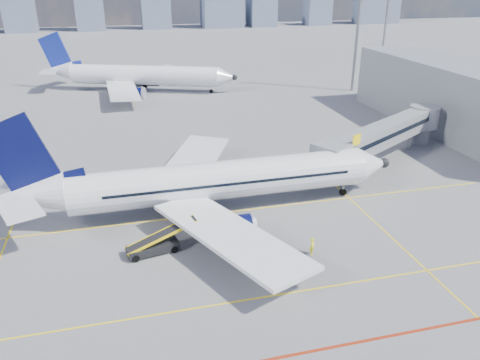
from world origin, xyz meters
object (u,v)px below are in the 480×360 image
(main_aircraft, at_px, (206,182))
(belt_loader, at_px, (155,246))
(ramp_worker, at_px, (312,246))
(second_aircraft, at_px, (136,75))
(baggage_tug, at_px, (291,264))
(cargo_dolly, at_px, (261,258))

(main_aircraft, relative_size, belt_loader, 6.20)
(belt_loader, xyz_separation_m, ramp_worker, (13.01, -3.63, 0.15))
(second_aircraft, distance_m, baggage_tug, 69.54)
(belt_loader, bearing_deg, second_aircraft, 77.89)
(baggage_tug, relative_size, ramp_worker, 1.37)
(main_aircraft, bearing_deg, belt_loader, -132.27)
(main_aircraft, height_order, ramp_worker, main_aircraft)
(belt_loader, height_order, ramp_worker, belt_loader)
(ramp_worker, bearing_deg, second_aircraft, 39.50)
(cargo_dolly, relative_size, ramp_worker, 2.09)
(second_aircraft, xyz_separation_m, baggage_tug, (8.50, -68.97, -2.56))
(cargo_dolly, bearing_deg, belt_loader, 128.08)
(belt_loader, distance_m, ramp_worker, 13.51)
(ramp_worker, bearing_deg, belt_loader, 104.46)
(belt_loader, bearing_deg, cargo_dolly, -39.07)
(second_aircraft, height_order, ramp_worker, second_aircraft)
(baggage_tug, xyz_separation_m, cargo_dolly, (-2.14, 1.07, 0.28))
(baggage_tug, distance_m, cargo_dolly, 2.41)
(baggage_tug, xyz_separation_m, belt_loader, (-10.36, 5.56, 0.01))
(baggage_tug, bearing_deg, belt_loader, 170.12)
(cargo_dolly, bearing_deg, main_aircraft, 79.22)
(second_aircraft, height_order, belt_loader, second_aircraft)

